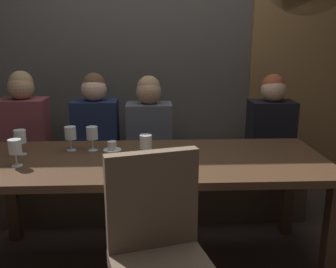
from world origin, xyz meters
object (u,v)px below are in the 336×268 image
Objects in this scene: wine_glass_end_left at (147,143)px; wine_glass_center_back at (16,148)px; dining_table at (153,171)px; diner_near_end at (272,122)px; wine_glass_center_front at (93,134)px; espresso_cup at (113,147)px; wine_glass_near_right at (71,134)px; diner_redhead at (25,123)px; banquette_bench at (153,189)px; diner_far_end at (150,124)px; fork_on_table at (169,160)px; wine_glass_near_left at (21,137)px; chair_near_side at (160,246)px; diner_bearded at (96,123)px.

wine_glass_end_left and wine_glass_center_back have the same top height.
dining_table is 1.22m from diner_near_end.
wine_glass_center_front is 1.37× the size of espresso_cup.
diner_near_end reaches higher than wine_glass_near_right.
diner_redhead is (-1.01, 0.69, 0.16)m from dining_table.
banquette_bench is 1.17m from diner_redhead.
fork_on_table is (0.12, -0.74, -0.05)m from diner_far_end.
wine_glass_center_back is at bearing -134.62° from banquette_bench.
banquette_bench is 15.24× the size of wine_glass_near_left.
wine_glass_center_front is 0.96× the size of fork_on_table.
fork_on_table is at bearing -9.82° from wine_glass_near_left.
diner_far_end reaches higher than banquette_bench.
wine_glass_end_left reaches higher than dining_table.
chair_near_side is 5.98× the size of wine_glass_near_right.
diner_bearded is 1.43m from diner_near_end.
wine_glass_end_left reaches higher than espresso_cup.
chair_near_side is 1.26× the size of diner_redhead.
chair_near_side reaches higher than banquette_bench.
chair_near_side is at bearing -123.69° from diner_near_end.
fork_on_table is (0.50, -0.23, -0.11)m from wine_glass_center_front.
wine_glass_center_front is at bearing 155.11° from dining_table.
fork_on_table is (0.37, -0.22, -0.02)m from espresso_cup.
wine_glass_near_left and wine_glass_center_front have the same top height.
banquette_bench is 20.83× the size of espresso_cup.
wine_glass_end_left is at bearing -143.53° from diner_near_end.
wine_glass_center_front is at bearing -159.11° from diner_near_end.
diner_redhead reaches higher than diner_near_end.
wine_glass_near_right is at bearing 176.19° from espresso_cup.
espresso_cup is at bearing -3.81° from wine_glass_near_right.
wine_glass_near_right is at bearing 171.88° from fork_on_table.
chair_near_side is at bearing -71.92° from espresso_cup.
diner_bearded reaches higher than dining_table.
diner_bearded is at bearing 118.58° from wine_glass_end_left.
wine_glass_near_right is at bearing -99.59° from diner_bearded.
diner_far_end is at bearing -4.46° from diner_bearded.
diner_redhead is 1.06× the size of diner_far_end.
diner_near_end reaches higher than chair_near_side.
diner_bearded is at bearing 179.59° from diner_near_end.
diner_far_end is 4.48× the size of wine_glass_end_left.
wine_glass_near_right is 1.00× the size of wine_glass_near_left.
dining_table is 0.70m from diner_far_end.
wine_glass_center_front is (-0.38, -0.50, 0.06)m from diner_far_end.
diner_redhead is at bearing 144.82° from espresso_cup.
wine_glass_end_left is at bearing -130.26° from dining_table.
banquette_bench is 15.24× the size of wine_glass_near_right.
diner_bearded is 4.61× the size of wine_glass_center_front.
diner_redhead is 1.05× the size of diner_near_end.
diner_redhead is 0.56m from diner_bearded.
espresso_cup reaches higher than fork_on_table.
diner_redhead reaches higher than espresso_cup.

